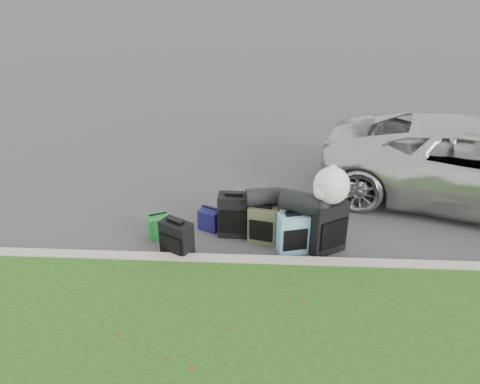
{
  "coord_description": "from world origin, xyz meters",
  "views": [
    {
      "loc": [
        0.23,
        -6.26,
        3.9
      ],
      "look_at": [
        -0.1,
        0.2,
        0.55
      ],
      "focal_mm": 35.0,
      "sensor_mm": 36.0,
      "label": 1
    }
  ],
  "objects_px": {
    "suitcase_large_black_left": "(234,215)",
    "tote_green": "(159,226)",
    "suitcase_teal": "(293,233)",
    "suitcase_large_black_right": "(326,226)",
    "tote_navy": "(210,219)",
    "suv": "(478,164)",
    "suitcase_olive": "(263,224)",
    "suitcase_small_black": "(177,240)"
  },
  "relations": [
    {
      "from": "suitcase_large_black_left",
      "to": "suitcase_olive",
      "type": "distance_m",
      "value": 0.48
    },
    {
      "from": "suitcase_olive",
      "to": "tote_green",
      "type": "relative_size",
      "value": 1.69
    },
    {
      "from": "suitcase_small_black",
      "to": "suitcase_olive",
      "type": "relative_size",
      "value": 0.97
    },
    {
      "from": "suitcase_large_black_left",
      "to": "tote_green",
      "type": "xyz_separation_m",
      "value": [
        -1.15,
        -0.11,
        -0.17
      ]
    },
    {
      "from": "suv",
      "to": "suitcase_large_black_left",
      "type": "relative_size",
      "value": 7.49
    },
    {
      "from": "suitcase_olive",
      "to": "tote_navy",
      "type": "relative_size",
      "value": 1.77
    },
    {
      "from": "suv",
      "to": "suitcase_olive",
      "type": "distance_m",
      "value": 3.88
    },
    {
      "from": "suv",
      "to": "tote_navy",
      "type": "bearing_deg",
      "value": 122.33
    },
    {
      "from": "suitcase_small_black",
      "to": "suitcase_large_black_left",
      "type": "xyz_separation_m",
      "value": [
        0.77,
        0.63,
        0.06
      ]
    },
    {
      "from": "suitcase_olive",
      "to": "suv",
      "type": "bearing_deg",
      "value": 35.53
    },
    {
      "from": "suitcase_small_black",
      "to": "suitcase_teal",
      "type": "bearing_deg",
      "value": 38.47
    },
    {
      "from": "suitcase_teal",
      "to": "tote_green",
      "type": "bearing_deg",
      "value": 157.4
    },
    {
      "from": "suitcase_large_black_left",
      "to": "suitcase_teal",
      "type": "distance_m",
      "value": 0.96
    },
    {
      "from": "suitcase_olive",
      "to": "tote_navy",
      "type": "distance_m",
      "value": 0.9
    },
    {
      "from": "suitcase_teal",
      "to": "tote_navy",
      "type": "xyz_separation_m",
      "value": [
        -1.26,
        0.55,
        -0.14
      ]
    },
    {
      "from": "suitcase_small_black",
      "to": "tote_green",
      "type": "xyz_separation_m",
      "value": [
        -0.38,
        0.52,
        -0.11
      ]
    },
    {
      "from": "suitcase_large_black_right",
      "to": "suitcase_olive",
      "type": "bearing_deg",
      "value": 136.85
    },
    {
      "from": "suitcase_small_black",
      "to": "tote_navy",
      "type": "distance_m",
      "value": 0.88
    },
    {
      "from": "suitcase_large_black_right",
      "to": "suitcase_large_black_left",
      "type": "bearing_deg",
      "value": 133.76
    },
    {
      "from": "tote_green",
      "to": "tote_navy",
      "type": "relative_size",
      "value": 1.05
    },
    {
      "from": "suv",
      "to": "suitcase_olive",
      "type": "xyz_separation_m",
      "value": [
        -3.58,
        -1.44,
        -0.41
      ]
    },
    {
      "from": "suitcase_olive",
      "to": "suitcase_large_black_right",
      "type": "relative_size",
      "value": 0.73
    },
    {
      "from": "suitcase_teal",
      "to": "tote_green",
      "type": "height_order",
      "value": "suitcase_teal"
    },
    {
      "from": "suv",
      "to": "suitcase_large_black_right",
      "type": "height_order",
      "value": "suv"
    },
    {
      "from": "suitcase_large_black_left",
      "to": "tote_green",
      "type": "relative_size",
      "value": 1.97
    },
    {
      "from": "suitcase_large_black_right",
      "to": "tote_green",
      "type": "distance_m",
      "value": 2.51
    },
    {
      "from": "suitcase_teal",
      "to": "tote_navy",
      "type": "height_order",
      "value": "suitcase_teal"
    },
    {
      "from": "suitcase_olive",
      "to": "suitcase_teal",
      "type": "height_order",
      "value": "suitcase_teal"
    },
    {
      "from": "suitcase_large_black_left",
      "to": "suitcase_olive",
      "type": "height_order",
      "value": "suitcase_large_black_left"
    },
    {
      "from": "suv",
      "to": "suitcase_small_black",
      "type": "bearing_deg",
      "value": 129.72
    },
    {
      "from": "suitcase_small_black",
      "to": "suitcase_teal",
      "type": "distance_m",
      "value": 1.65
    },
    {
      "from": "suitcase_small_black",
      "to": "tote_green",
      "type": "distance_m",
      "value": 0.65
    },
    {
      "from": "suitcase_teal",
      "to": "tote_green",
      "type": "xyz_separation_m",
      "value": [
        -2.01,
        0.3,
        -0.13
      ]
    },
    {
      "from": "suv",
      "to": "suitcase_large_black_right",
      "type": "bearing_deg",
      "value": 139.24
    },
    {
      "from": "suitcase_teal",
      "to": "suitcase_large_black_right",
      "type": "xyz_separation_m",
      "value": [
        0.47,
        0.05,
        0.1
      ]
    },
    {
      "from": "suitcase_small_black",
      "to": "tote_navy",
      "type": "xyz_separation_m",
      "value": [
        0.38,
        0.78,
        -0.12
      ]
    },
    {
      "from": "suitcase_small_black",
      "to": "suitcase_teal",
      "type": "relative_size",
      "value": 0.94
    },
    {
      "from": "suitcase_teal",
      "to": "suitcase_large_black_right",
      "type": "height_order",
      "value": "suitcase_large_black_right"
    },
    {
      "from": "suitcase_large_black_left",
      "to": "tote_green",
      "type": "distance_m",
      "value": 1.16
    },
    {
      "from": "suitcase_small_black",
      "to": "suitcase_olive",
      "type": "xyz_separation_m",
      "value": [
        1.21,
        0.47,
        0.01
      ]
    },
    {
      "from": "suitcase_large_black_left",
      "to": "suitcase_large_black_right",
      "type": "distance_m",
      "value": 1.39
    },
    {
      "from": "suitcase_olive",
      "to": "tote_green",
      "type": "bearing_deg",
      "value": -168.49
    }
  ]
}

